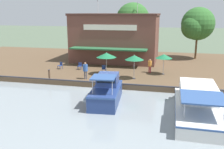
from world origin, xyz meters
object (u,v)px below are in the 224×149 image
at_px(patio_umbrella_mid_patio_left, 106,55).
at_px(person_mid_patio, 150,64).
at_px(waterfront_restaurant, 117,37).
at_px(cafe_chair_far_corner_seat, 104,68).
at_px(motorboat_mid_row, 198,102).
at_px(mooring_post, 49,74).
at_px(patio_umbrella_near_quay_edge, 164,56).
at_px(patio_umbrella_by_entrance, 134,58).
at_px(person_near_entrance, 85,69).
at_px(cafe_chair_back_row_seat, 60,65).
at_px(tree_upstream_bank, 131,21).
at_px(tree_behind_restaurant, 197,25).
at_px(cafe_chair_under_first_umbrella, 80,66).
at_px(motorboat_far_downstream, 107,90).

bearing_deg(patio_umbrella_mid_patio_left, person_mid_patio, 113.28).
height_order(waterfront_restaurant, cafe_chair_far_corner_seat, waterfront_restaurant).
bearing_deg(motorboat_mid_row, mooring_post, -107.65).
relative_size(waterfront_restaurant, mooring_post, 11.84).
bearing_deg(patio_umbrella_near_quay_edge, patio_umbrella_by_entrance, -47.04).
height_order(person_near_entrance, mooring_post, person_near_entrance).
bearing_deg(waterfront_restaurant, cafe_chair_back_row_seat, -32.89).
distance_m(patio_umbrella_by_entrance, person_near_entrance, 5.24).
xyz_separation_m(patio_umbrella_mid_patio_left, mooring_post, (3.31, -5.39, -1.70)).
height_order(motorboat_mid_row, tree_upstream_bank, tree_upstream_bank).
height_order(cafe_chair_back_row_seat, tree_behind_restaurant, tree_behind_restaurant).
height_order(person_mid_patio, tree_upstream_bank, tree_upstream_bank).
height_order(cafe_chair_back_row_seat, person_mid_patio, person_mid_patio).
xyz_separation_m(person_mid_patio, tree_behind_restaurant, (-10.33, 5.81, 4.11)).
bearing_deg(patio_umbrella_mid_patio_left, cafe_chair_far_corner_seat, -147.45).
bearing_deg(person_near_entrance, cafe_chair_under_first_umbrella, -152.54).
relative_size(waterfront_restaurant, motorboat_mid_row, 1.30).
bearing_deg(person_mid_patio, tree_behind_restaurant, 150.64).
bearing_deg(person_mid_patio, person_near_entrance, -54.58).
bearing_deg(patio_umbrella_near_quay_edge, cafe_chair_far_corner_seat, -84.58).
relative_size(cafe_chair_under_first_umbrella, tree_behind_restaurant, 0.11).
height_order(cafe_chair_back_row_seat, cafe_chair_far_corner_seat, same).
height_order(patio_umbrella_near_quay_edge, patio_umbrella_by_entrance, patio_umbrella_by_entrance).
bearing_deg(patio_umbrella_by_entrance, mooring_post, -76.54).
height_order(cafe_chair_under_first_umbrella, motorboat_mid_row, motorboat_mid_row).
bearing_deg(mooring_post, cafe_chair_far_corner_seat, 130.79).
relative_size(cafe_chair_under_first_umbrella, tree_upstream_bank, 0.10).
distance_m(motorboat_mid_row, tree_upstream_bank, 21.97).
height_order(patio_umbrella_near_quay_edge, mooring_post, patio_umbrella_near_quay_edge).
bearing_deg(cafe_chair_back_row_seat, person_mid_patio, 92.88).
distance_m(patio_umbrella_near_quay_edge, cafe_chair_back_row_seat, 12.65).
bearing_deg(patio_umbrella_by_entrance, person_near_entrance, -75.72).
distance_m(cafe_chair_under_first_umbrella, tree_behind_restaurant, 18.45).
xyz_separation_m(patio_umbrella_near_quay_edge, person_mid_patio, (-0.51, -1.55, -1.08)).
bearing_deg(patio_umbrella_mid_patio_left, mooring_post, -58.45).
bearing_deg(cafe_chair_back_row_seat, cafe_chair_under_first_umbrella, 95.90).
bearing_deg(cafe_chair_back_row_seat, motorboat_mid_row, 58.62).
relative_size(patio_umbrella_mid_patio_left, patio_umbrella_by_entrance, 0.98).
height_order(patio_umbrella_by_entrance, person_near_entrance, patio_umbrella_by_entrance).
xyz_separation_m(cafe_chair_far_corner_seat, person_near_entrance, (3.35, -1.09, 0.66)).
bearing_deg(patio_umbrella_mid_patio_left, cafe_chair_under_first_umbrella, -114.19).
distance_m(patio_umbrella_near_quay_edge, cafe_chair_under_first_umbrella, 10.21).
relative_size(waterfront_restaurant, tree_upstream_bank, 1.43).
bearing_deg(person_near_entrance, waterfront_restaurant, 176.34).
distance_m(patio_umbrella_by_entrance, tree_behind_restaurant, 15.63).
bearing_deg(person_near_entrance, patio_umbrella_mid_patio_left, 146.53).
bearing_deg(tree_upstream_bank, motorboat_far_downstream, 2.77).
xyz_separation_m(waterfront_restaurant, tree_behind_restaurant, (-2.47, 11.37, 1.74)).
distance_m(patio_umbrella_by_entrance, mooring_post, 9.12).
xyz_separation_m(patio_umbrella_near_quay_edge, motorboat_mid_row, (9.43, 2.85, -1.82)).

